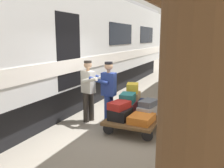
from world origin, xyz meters
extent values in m
plane|color=gray|center=(0.00, 0.00, 0.00)|extent=(60.00, 60.00, 0.00)
cylinder|color=brown|center=(-1.86, -7.59, 1.70)|extent=(0.24, 0.24, 3.40)
cylinder|color=brown|center=(-1.86, -5.06, 1.70)|extent=(0.24, 0.24, 3.40)
cylinder|color=brown|center=(-1.86, -2.53, 1.70)|extent=(0.24, 0.24, 3.40)
cylinder|color=brown|center=(-1.86, 0.00, 1.70)|extent=(0.24, 0.24, 3.40)
cylinder|color=brown|center=(-1.86, 2.53, 1.70)|extent=(0.24, 0.24, 3.40)
cube|color=silver|center=(3.34, 0.00, 2.35)|extent=(3.00, 21.52, 2.90)
cube|color=black|center=(3.34, 0.00, 0.45)|extent=(2.55, 20.44, 0.90)
cube|color=silver|center=(1.83, 0.00, 1.55)|extent=(0.03, 21.09, 0.36)
cube|color=black|center=(1.83, -7.53, 2.45)|extent=(0.02, 2.37, 0.84)
cube|color=black|center=(1.83, -3.77, 2.45)|extent=(0.02, 2.37, 0.84)
cube|color=black|center=(1.89, 0.00, 1.95)|extent=(0.12, 1.10, 2.00)
cube|color=brown|center=(0.00, -0.34, 0.30)|extent=(1.22, 1.95, 0.07)
cylinder|color=black|center=(-0.49, 0.44, 0.13)|extent=(0.27, 0.05, 0.27)
cylinder|color=black|center=(0.49, 0.44, 0.13)|extent=(0.27, 0.05, 0.27)
cylinder|color=black|center=(-0.49, -1.12, 0.13)|extent=(0.27, 0.05, 0.27)
cylinder|color=black|center=(0.49, -1.12, 0.13)|extent=(0.27, 0.05, 0.27)
cube|color=brown|center=(-0.28, -0.87, 0.46)|extent=(0.42, 0.54, 0.26)
cube|color=black|center=(0.27, 0.20, 0.46)|extent=(0.50, 0.57, 0.26)
cube|color=#9EA0A5|center=(-0.28, -0.34, 0.46)|extent=(0.46, 0.65, 0.25)
cube|color=maroon|center=(0.27, -0.34, 0.48)|extent=(0.43, 0.60, 0.29)
cube|color=navy|center=(0.27, -0.87, 0.46)|extent=(0.46, 0.58, 0.24)
cube|color=#CC6B23|center=(-0.28, 0.20, 0.42)|extent=(0.55, 0.66, 0.18)
cube|color=#AD231E|center=(0.30, 0.19, 0.68)|extent=(0.48, 0.60, 0.18)
cube|color=tan|center=(0.31, -0.88, 0.68)|extent=(0.41, 0.52, 0.20)
cube|color=#4C515B|center=(-0.27, -0.38, 0.66)|extent=(0.43, 0.58, 0.15)
cube|color=gold|center=(0.34, -0.89, 0.91)|extent=(0.40, 0.49, 0.25)
cube|color=#1E666B|center=(0.27, -0.31, 0.75)|extent=(0.42, 0.52, 0.25)
cylinder|color=navy|center=(0.74, -0.24, 0.41)|extent=(0.16, 0.16, 0.82)
cylinder|color=navy|center=(0.73, -0.04, 0.41)|extent=(0.16, 0.16, 0.82)
cube|color=navy|center=(0.74, -0.14, 1.12)|extent=(0.37, 0.23, 0.60)
cylinder|color=tan|center=(0.74, -0.14, 1.45)|extent=(0.09, 0.09, 0.06)
sphere|color=tan|center=(0.74, -0.14, 1.59)|extent=(0.22, 0.22, 0.22)
cylinder|color=black|center=(0.74, -0.14, 1.67)|extent=(0.21, 0.21, 0.06)
cylinder|color=navy|center=(0.96, -0.29, 1.22)|extent=(0.53, 0.12, 0.21)
cylinder|color=navy|center=(0.95, 0.03, 1.22)|extent=(0.53, 0.12, 0.21)
cylinder|color=#332D28|center=(1.40, -0.09, 0.41)|extent=(0.16, 0.16, 0.82)
cylinder|color=#332D28|center=(1.35, -0.28, 0.41)|extent=(0.16, 0.16, 0.82)
cube|color=silver|center=(1.38, -0.18, 1.12)|extent=(0.41, 0.31, 0.60)
cylinder|color=tan|center=(1.38, -0.18, 1.45)|extent=(0.09, 0.09, 0.06)
sphere|color=tan|center=(1.38, -0.18, 1.59)|extent=(0.22, 0.22, 0.22)
cylinder|color=#332D28|center=(1.38, -0.18, 1.67)|extent=(0.21, 0.21, 0.06)
cylinder|color=silver|center=(1.21, 0.03, 1.22)|extent=(0.54, 0.24, 0.21)
cylinder|color=silver|center=(1.12, -0.28, 1.22)|extent=(0.54, 0.24, 0.21)
cube|color=black|center=(-1.17, -7.06, 0.55)|extent=(1.44, 1.90, 0.70)
cube|color=black|center=(-1.17, -6.71, 1.05)|extent=(1.03, 0.88, 0.50)
cylinder|color=black|center=(-1.62, -6.46, 0.20)|extent=(0.12, 0.40, 0.40)
cylinder|color=black|center=(-0.72, -6.46, 0.20)|extent=(0.12, 0.40, 0.40)
cylinder|color=black|center=(-1.62, -7.66, 0.20)|extent=(0.12, 0.40, 0.40)
cylinder|color=black|center=(-0.72, -7.66, 0.20)|extent=(0.12, 0.40, 0.40)
camera|label=1|loc=(-1.82, 5.43, 2.31)|focal=38.35mm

